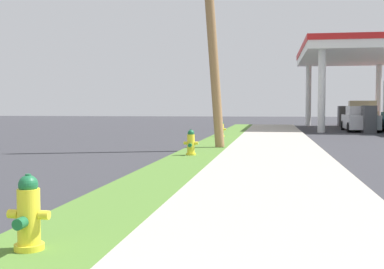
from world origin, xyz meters
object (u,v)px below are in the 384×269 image
(fire_hydrant_third, at_px, (221,130))
(car_silver_by_near_pump, at_px, (360,120))
(utility_pole_midground, at_px, (211,18))
(fire_hydrant_nearest, at_px, (28,217))
(fire_hydrant_second, at_px, (191,144))
(car_red_by_far_pump, at_px, (362,117))
(truck_tan_at_forecourt, at_px, (361,115))

(fire_hydrant_third, bearing_deg, car_silver_by_near_pump, 49.67)
(utility_pole_midground, xyz_separation_m, car_silver_by_near_pump, (7.56, 15.48, -3.84))
(utility_pole_midground, bearing_deg, fire_hydrant_nearest, -90.99)
(fire_hydrant_second, relative_size, fire_hydrant_third, 1.00)
(fire_hydrant_second, bearing_deg, car_red_by_far_pump, 71.59)
(fire_hydrant_nearest, relative_size, car_silver_by_near_pump, 0.16)
(fire_hydrant_third, height_order, truck_tan_at_forecourt, truck_tan_at_forecourt)
(car_silver_by_near_pump, bearing_deg, fire_hydrant_third, -130.33)
(fire_hydrant_third, bearing_deg, fire_hydrant_nearest, -89.92)
(fire_hydrant_third, relative_size, truck_tan_at_forecourt, 0.13)
(fire_hydrant_nearest, distance_m, fire_hydrant_second, 9.84)
(utility_pole_midground, distance_m, truck_tan_at_forecourt, 23.90)
(fire_hydrant_nearest, height_order, fire_hydrant_second, same)
(car_silver_by_near_pump, relative_size, car_red_by_far_pump, 1.01)
(fire_hydrant_third, height_order, car_silver_by_near_pump, car_silver_by_near_pump)
(car_red_by_far_pump, relative_size, truck_tan_at_forecourt, 0.81)
(car_red_by_far_pump, distance_m, truck_tan_at_forecourt, 4.08)
(fire_hydrant_second, xyz_separation_m, car_red_by_far_pump, (9.62, 28.90, 0.28))
(fire_hydrant_nearest, height_order, fire_hydrant_third, same)
(car_red_by_far_pump, bearing_deg, fire_hydrant_second, -108.41)
(fire_hydrant_second, height_order, car_red_by_far_pump, car_red_by_far_pump)
(truck_tan_at_forecourt, bearing_deg, fire_hydrant_nearest, -104.36)
(utility_pole_midground, bearing_deg, car_silver_by_near_pump, 63.99)
(fire_hydrant_second, bearing_deg, utility_pole_midground, 85.80)
(fire_hydrant_second, height_order, utility_pole_midground, utility_pole_midground)
(fire_hydrant_nearest, xyz_separation_m, truck_tan_at_forecourt, (8.89, 34.72, 0.47))
(fire_hydrant_third, xyz_separation_m, car_red_by_far_pump, (9.65, 19.69, 0.28))
(fire_hydrant_nearest, xyz_separation_m, car_silver_by_near_pump, (7.78, 28.24, 0.28))
(fire_hydrant_nearest, bearing_deg, car_red_by_far_pump, 76.05)
(fire_hydrant_second, bearing_deg, truck_tan_at_forecourt, 70.35)
(fire_hydrant_third, bearing_deg, utility_pole_midground, -87.76)
(fire_hydrant_nearest, distance_m, fire_hydrant_third, 19.05)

